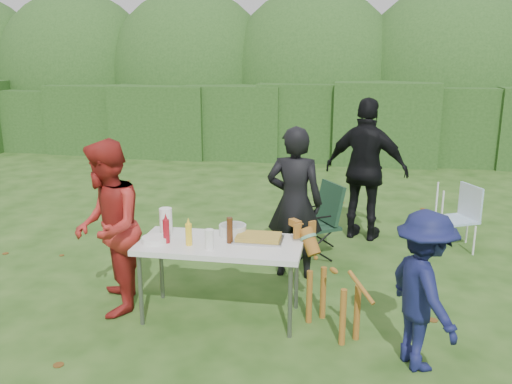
% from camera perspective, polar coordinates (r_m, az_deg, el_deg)
% --- Properties ---
extents(ground, '(80.00, 80.00, 0.00)m').
position_cam_1_polar(ground, '(5.15, -1.99, -13.64)').
color(ground, '#1E4211').
extents(hedge_row, '(22.00, 1.40, 1.70)m').
position_cam_1_polar(hedge_row, '(12.57, 5.47, 7.38)').
color(hedge_row, '#23471C').
rests_on(hedge_row, ground).
extents(shrub_backdrop, '(20.00, 2.60, 3.20)m').
position_cam_1_polar(shrub_backdrop, '(14.09, 6.07, 11.22)').
color(shrub_backdrop, '#3D6628').
rests_on(shrub_backdrop, ground).
extents(folding_table, '(1.50, 0.70, 0.74)m').
position_cam_1_polar(folding_table, '(5.00, -3.78, -5.90)').
color(folding_table, silver).
rests_on(folding_table, ground).
extents(person_cook, '(0.64, 0.44, 1.68)m').
position_cam_1_polar(person_cook, '(5.89, 4.08, -1.14)').
color(person_cook, black).
rests_on(person_cook, ground).
extents(person_red_jacket, '(0.87, 0.98, 1.66)m').
position_cam_1_polar(person_red_jacket, '(5.27, -15.37, -3.66)').
color(person_red_jacket, '#A52520').
rests_on(person_red_jacket, ground).
extents(person_black_puffy, '(1.18, 0.76, 1.87)m').
position_cam_1_polar(person_black_puffy, '(7.20, 11.52, 2.30)').
color(person_black_puffy, black).
rests_on(person_black_puffy, ground).
extents(child, '(0.77, 0.95, 1.28)m').
position_cam_1_polar(child, '(4.45, 17.19, -9.90)').
color(child, '#131845').
rests_on(child, ground).
extents(dog, '(0.89, 0.93, 0.88)m').
position_cam_1_polar(dog, '(4.88, 8.13, -9.68)').
color(dog, '#955D20').
rests_on(dog, ground).
extents(camping_chair, '(0.80, 0.80, 0.92)m').
position_cam_1_polar(camping_chair, '(6.52, 6.12, -3.09)').
color(camping_chair, '#183623').
rests_on(camping_chair, ground).
extents(lawn_chair, '(0.65, 0.65, 0.82)m').
position_cam_1_polar(lawn_chair, '(7.26, 20.23, -2.49)').
color(lawn_chair, '#4889B6').
rests_on(lawn_chair, ground).
extents(food_tray, '(0.45, 0.30, 0.02)m').
position_cam_1_polar(food_tray, '(5.02, 0.28, -5.03)').
color(food_tray, '#B7B7BA').
rests_on(food_tray, folding_table).
extents(focaccia_bread, '(0.40, 0.26, 0.04)m').
position_cam_1_polar(focaccia_bread, '(5.01, 0.28, -4.73)').
color(focaccia_bread, '#B29236').
rests_on(focaccia_bread, food_tray).
extents(mustard_bottle, '(0.06, 0.06, 0.20)m').
position_cam_1_polar(mustard_bottle, '(4.91, -7.10, -4.46)').
color(mustard_bottle, yellow).
rests_on(mustard_bottle, folding_table).
extents(ketchup_bottle, '(0.06, 0.06, 0.22)m').
position_cam_1_polar(ketchup_bottle, '(5.00, -9.43, -4.10)').
color(ketchup_bottle, maroon).
rests_on(ketchup_bottle, folding_table).
extents(beer_bottle, '(0.06, 0.06, 0.24)m').
position_cam_1_polar(beer_bottle, '(4.93, -2.78, -4.05)').
color(beer_bottle, '#47230F').
rests_on(beer_bottle, folding_table).
extents(paper_towel_roll, '(0.12, 0.12, 0.26)m').
position_cam_1_polar(paper_towel_roll, '(5.21, -9.46, -3.08)').
color(paper_towel_roll, white).
rests_on(paper_towel_roll, folding_table).
extents(cup_stack, '(0.08, 0.08, 0.18)m').
position_cam_1_polar(cup_stack, '(4.80, -4.93, -4.98)').
color(cup_stack, white).
rests_on(cup_stack, folding_table).
extents(pasta_bowl, '(0.26, 0.26, 0.10)m').
position_cam_1_polar(pasta_bowl, '(5.16, -2.47, -4.01)').
color(pasta_bowl, silver).
rests_on(pasta_bowl, folding_table).
extents(plate_stack, '(0.24, 0.24, 0.05)m').
position_cam_1_polar(plate_stack, '(5.06, -10.60, -4.94)').
color(plate_stack, white).
rests_on(plate_stack, folding_table).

